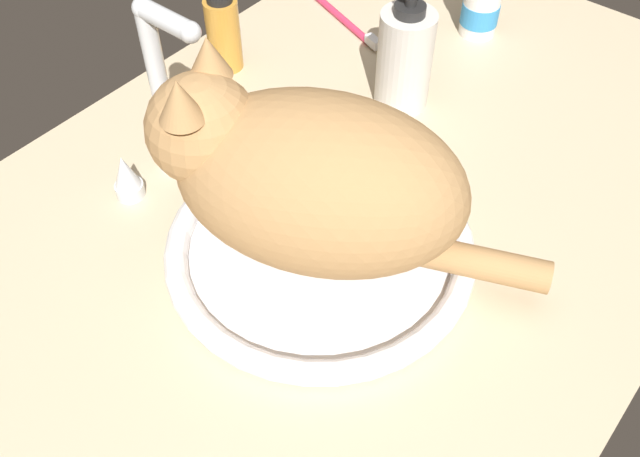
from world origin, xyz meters
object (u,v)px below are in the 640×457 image
at_px(toothbrush, 345,20).
at_px(cat, 300,175).
at_px(faucet, 168,111).
at_px(amber_bottle, 223,31).
at_px(sink_basin, 320,247).
at_px(pill_bottle, 482,4).
at_px(soap_pump_bottle, 405,57).

bearing_deg(toothbrush, cat, -148.08).
distance_m(faucet, toothbrush, 0.36).
bearing_deg(faucet, amber_bottle, 27.60).
bearing_deg(faucet, toothbrush, 5.02).
bearing_deg(cat, sink_basin, -66.89).
bearing_deg(pill_bottle, sink_basin, -169.47).
xyz_separation_m(pill_bottle, soap_pump_bottle, (-0.20, -0.01, 0.02)).
height_order(faucet, soap_pump_bottle, faucet).
bearing_deg(toothbrush, sink_basin, -145.50).
bearing_deg(pill_bottle, faucet, 164.33).
bearing_deg(toothbrush, pill_bottle, -57.52).
xyz_separation_m(faucet, cat, (-0.01, -0.19, 0.03)).
bearing_deg(faucet, soap_pump_bottle, -27.25).
bearing_deg(sink_basin, pill_bottle, 10.53).
xyz_separation_m(amber_bottle, toothbrush, (0.18, -0.06, -0.05)).
relative_size(cat, soap_pump_bottle, 2.22).
relative_size(sink_basin, soap_pump_bottle, 1.87).
xyz_separation_m(faucet, soap_pump_bottle, (0.26, -0.13, -0.01)).
height_order(soap_pump_bottle, toothbrush, soap_pump_bottle).
xyz_separation_m(faucet, pill_bottle, (0.46, -0.13, -0.04)).
distance_m(cat, soap_pump_bottle, 0.28).
relative_size(amber_bottle, toothbrush, 0.66).
relative_size(cat, toothbrush, 2.18).
relative_size(pill_bottle, toothbrush, 0.55).
xyz_separation_m(sink_basin, soap_pump_bottle, (0.26, 0.08, 0.06)).
xyz_separation_m(sink_basin, pill_bottle, (0.46, 0.08, 0.03)).
bearing_deg(faucet, sink_basin, -90.00).
relative_size(cat, pill_bottle, 3.97).
bearing_deg(amber_bottle, sink_basin, -119.88).
relative_size(cat, amber_bottle, 3.30).
height_order(sink_basin, soap_pump_bottle, soap_pump_bottle).
bearing_deg(pill_bottle, soap_pump_bottle, -178.39).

